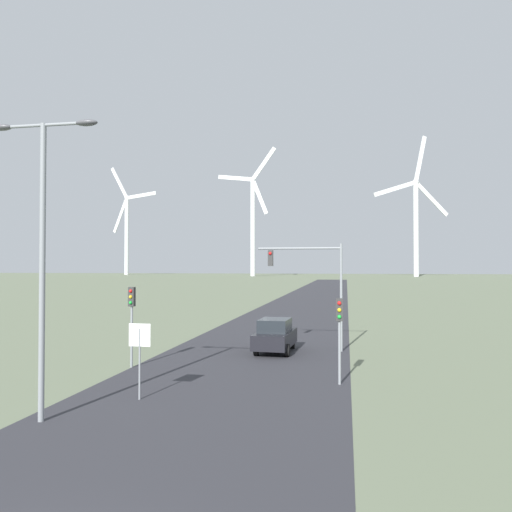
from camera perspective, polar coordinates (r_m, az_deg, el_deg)
road_surface at (r=54.43m, az=5.18°, el=-6.11°), size 10.00×240.00×0.01m
streetlamp at (r=16.58m, az=-23.20°, el=2.81°), size 3.57×0.32×9.14m
stop_sign_near at (r=18.38m, az=-13.15°, el=-10.02°), size 0.81×0.07×2.68m
traffic_light_post_near_left at (r=24.05m, az=-14.03°, el=-5.83°), size 0.28×0.33×3.74m
traffic_light_post_near_right at (r=20.30m, az=9.51°, el=-7.37°), size 0.28×0.33×3.42m
traffic_light_mast_overhead at (r=28.03m, az=6.35°, el=-2.06°), size 4.72×0.35×5.96m
car_approaching at (r=27.66m, az=2.19°, el=-9.06°), size 2.04×4.20×1.83m
wind_turbine_far_left at (r=279.50m, az=-14.56°, el=3.32°), size 30.91×11.68×59.43m
wind_turbine_left at (r=233.09m, az=-0.36°, el=4.50°), size 28.72×5.53×59.70m
wind_turbine_center at (r=230.59m, az=17.81°, el=4.29°), size 33.46×15.41×62.37m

